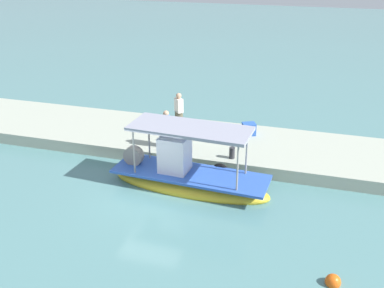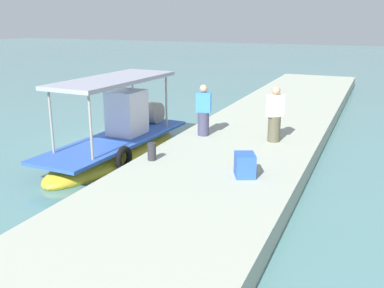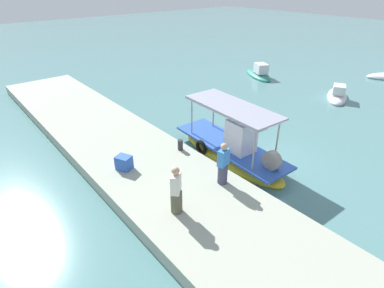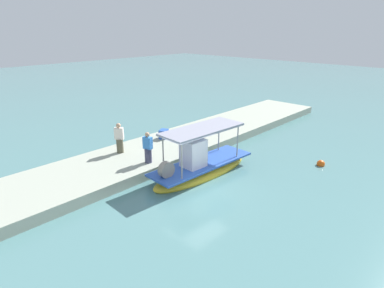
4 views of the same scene
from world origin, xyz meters
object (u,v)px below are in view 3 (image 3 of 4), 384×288
(mooring_bollard, at_px, (180,145))
(cargo_crate, at_px, (124,163))
(fisherman_by_crate, at_px, (176,192))
(fisherman_near_bollard, at_px, (223,165))
(main_fishing_boat, at_px, (231,149))
(moored_boat_mid, at_px, (259,74))
(marker_buoy, at_px, (214,102))
(moored_boat_near, at_px, (337,96))

(mooring_bollard, distance_m, cargo_crate, 2.75)
(fisherman_by_crate, height_order, cargo_crate, fisherman_by_crate)
(fisherman_near_bollard, xyz_separation_m, cargo_crate, (-3.27, -2.41, -0.48))
(main_fishing_boat, relative_size, cargo_crate, 10.87)
(mooring_bollard, relative_size, moored_boat_mid, 0.12)
(fisherman_by_crate, xyz_separation_m, marker_buoy, (-7.48, 8.82, -1.26))
(cargo_crate, height_order, moored_boat_near, cargo_crate)
(marker_buoy, height_order, moored_boat_near, moored_boat_near)
(moored_boat_near, bearing_deg, fisherman_near_bollard, -79.81)
(fisherman_by_crate, bearing_deg, cargo_crate, -178.84)
(fisherman_by_crate, xyz_separation_m, moored_boat_mid, (-9.67, 16.21, -1.16))
(fisherman_by_crate, relative_size, marker_buoy, 3.95)
(main_fishing_boat, distance_m, moored_boat_near, 11.63)
(fisherman_by_crate, bearing_deg, marker_buoy, 130.29)
(cargo_crate, bearing_deg, marker_buoy, 114.33)
(main_fishing_boat, relative_size, fisherman_by_crate, 3.68)
(mooring_bollard, distance_m, moored_boat_near, 13.57)
(marker_buoy, bearing_deg, mooring_bollard, -55.34)
(mooring_bollard, height_order, moored_boat_near, mooring_bollard)
(fisherman_near_bollard, distance_m, fisherman_by_crate, 2.35)
(main_fishing_boat, height_order, moored_boat_near, main_fishing_boat)
(fisherman_near_bollard, relative_size, fisherman_by_crate, 0.96)
(cargo_crate, distance_m, marker_buoy, 9.79)
(fisherman_near_bollard, xyz_separation_m, marker_buoy, (-7.29, 6.48, -1.24))
(fisherman_near_bollard, relative_size, moored_boat_near, 0.46)
(marker_buoy, distance_m, moored_boat_near, 8.82)
(fisherman_by_crate, distance_m, mooring_bollard, 4.23)
(fisherman_near_bollard, relative_size, mooring_bollard, 3.47)
(mooring_bollard, relative_size, cargo_crate, 0.82)
(main_fishing_boat, relative_size, mooring_bollard, 13.24)
(marker_buoy, xyz_separation_m, moored_boat_mid, (-2.19, 7.39, 0.10))
(main_fishing_boat, height_order, mooring_bollard, main_fishing_boat)
(mooring_bollard, xyz_separation_m, moored_boat_mid, (-6.44, 13.54, -0.60))
(fisherman_near_bollard, xyz_separation_m, fisherman_by_crate, (0.19, -2.34, 0.03))
(fisherman_by_crate, bearing_deg, moored_boat_mid, 120.81)
(moored_boat_near, height_order, moored_boat_mid, moored_boat_mid)
(mooring_bollard, height_order, moored_boat_mid, moored_boat_mid)
(main_fishing_boat, xyz_separation_m, moored_boat_near, (-0.81, 11.60, -0.28))
(marker_buoy, bearing_deg, main_fishing_boat, -36.84)
(cargo_crate, xyz_separation_m, marker_buoy, (-4.02, 8.89, -0.75))
(main_fishing_boat, xyz_separation_m, moored_boat_mid, (-7.80, 11.60, -0.27))
(fisherman_by_crate, relative_size, mooring_bollard, 3.60)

